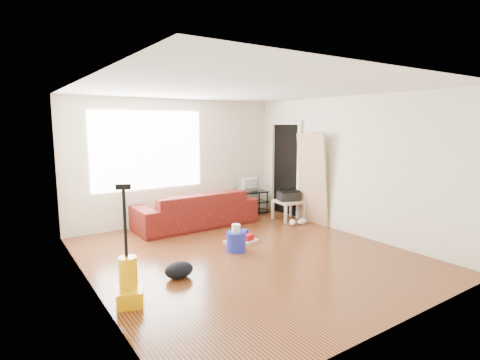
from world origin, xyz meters
TOP-DOWN VIEW (x-y plane):
  - room at (0.07, 0.15)m, footprint 4.51×5.01m
  - sofa at (0.12, 1.95)m, footprint 2.39×0.93m
  - tv_stand at (1.65, 2.22)m, footprint 0.77×0.50m
  - tv at (1.65, 2.22)m, footprint 0.58×0.08m
  - side_table at (1.95, 1.27)m, footprint 0.56×0.56m
  - printer at (1.95, 1.27)m, footprint 0.51×0.45m
  - bucket at (-0.03, 0.26)m, footprint 0.35×0.35m
  - toilet_paper at (-0.03, 0.27)m, footprint 0.13×0.13m
  - cleaning_tray at (0.29, 0.60)m, footprint 0.57×0.49m
  - backpack at (-1.24, -0.21)m, footprint 0.42×0.36m
  - sneakers at (1.85, 0.88)m, footprint 0.50×0.29m
  - vacuum at (-2.00, -0.55)m, footprint 0.38×0.40m
  - door_panel at (2.13, 0.78)m, footprint 0.23×0.73m

SIDE VIEW (x-z plane):
  - sofa at x=0.12m, z-range -0.35..0.35m
  - bucket at x=-0.03m, z-range -0.16..0.16m
  - backpack at x=-1.24m, z-range -0.11..0.11m
  - door_panel at x=2.13m, z-range -0.91..0.91m
  - cleaning_tray at x=0.29m, z-range -0.03..0.14m
  - sneakers at x=1.85m, z-range 0.00..0.12m
  - toilet_paper at x=-0.03m, z-range 0.16..0.28m
  - vacuum at x=-2.00m, z-range -0.43..0.93m
  - tv_stand at x=1.65m, z-range 0.01..0.51m
  - side_table at x=1.95m, z-range 0.14..0.57m
  - printer at x=1.95m, z-range 0.42..0.64m
  - tv at x=1.65m, z-range 0.50..0.84m
  - room at x=0.07m, z-range 0.00..2.51m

